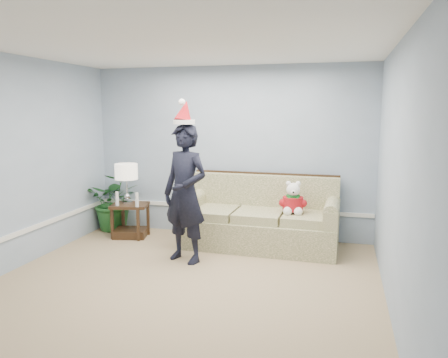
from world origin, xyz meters
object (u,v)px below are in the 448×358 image
at_px(man, 185,194).
at_px(houseplant, 115,201).
at_px(side_table, 131,224).
at_px(sofa, 260,221).
at_px(table_lamp, 126,173).
at_px(teddy_bear, 293,202).

bearing_deg(man, houseplant, 165.33).
bearing_deg(side_table, sofa, 2.38).
distance_m(table_lamp, houseplant, 0.72).
distance_m(sofa, table_lamp, 2.25).
height_order(table_lamp, teddy_bear, table_lamp).
bearing_deg(teddy_bear, sofa, 158.33).
height_order(table_lamp, houseplant, table_lamp).
bearing_deg(side_table, table_lamp, 158.88).
height_order(man, teddy_bear, man).
height_order(side_table, man, man).
relative_size(houseplant, teddy_bear, 2.09).
distance_m(sofa, teddy_bear, 0.61).
xyz_separation_m(side_table, table_lamp, (-0.06, 0.02, 0.82)).
xyz_separation_m(sofa, man, (-0.85, -0.92, 0.55)).
distance_m(houseplant, man, 2.09).
bearing_deg(sofa, teddy_bear, -13.30).
relative_size(table_lamp, houseplant, 0.65).
relative_size(table_lamp, man, 0.35).
distance_m(sofa, side_table, 2.10).
height_order(sofa, man, man).
height_order(houseplant, man, man).
distance_m(side_table, houseplant, 0.62).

